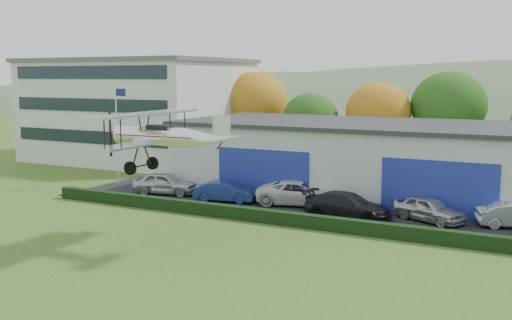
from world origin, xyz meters
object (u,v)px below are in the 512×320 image
at_px(car_1, 225,192).
at_px(car_3, 348,205).
at_px(car_2, 300,193).
at_px(hangar, 455,163).
at_px(car_4, 429,209).
at_px(office_block, 139,109).
at_px(car_0, 165,183).
at_px(biplane, 162,135).
at_px(flagpole, 118,126).

relative_size(car_1, car_3, 0.79).
xyz_separation_m(car_2, car_3, (4.12, -2.12, -0.02)).
height_order(hangar, car_3, hangar).
bearing_deg(car_4, car_2, 110.40).
relative_size(hangar, car_3, 7.50).
distance_m(hangar, car_2, 11.20).
bearing_deg(car_3, office_block, 63.88).
relative_size(car_0, car_1, 1.11).
xyz_separation_m(car_0, biplane, (7.79, -10.88, 4.88)).
distance_m(hangar, flagpole, 25.68).
height_order(car_4, biplane, biplane).
bearing_deg(office_block, car_4, -23.38).
bearing_deg(biplane, car_2, 76.26).
relative_size(office_block, flagpole, 2.57).
relative_size(car_2, car_4, 1.31).
bearing_deg(hangar, office_block, 167.99).
distance_m(hangar, office_block, 33.84).
bearing_deg(car_4, biplane, 160.23).
bearing_deg(car_4, flagpole, 112.22).
relative_size(car_0, car_2, 0.82).
bearing_deg(car_1, car_3, -107.72).
xyz_separation_m(flagpole, car_0, (5.63, -1.57, -3.92)).
distance_m(car_0, car_4, 18.97).
xyz_separation_m(car_0, car_4, (18.97, 0.43, -0.06)).
bearing_deg(car_3, biplane, 149.12).
bearing_deg(car_1, car_0, 74.12).
bearing_deg(flagpole, car_2, -1.66).
distance_m(car_1, car_4, 13.72).
bearing_deg(flagpole, hangar, 13.51).
bearing_deg(car_4, car_1, 117.78).
height_order(car_1, car_3, car_3).
bearing_deg(car_2, flagpole, 73.69).
relative_size(car_1, car_4, 0.97).
xyz_separation_m(office_block, car_3, (28.13, -15.59, -4.38)).
distance_m(office_block, car_4, 35.92).
distance_m(flagpole, car_0, 7.04).
distance_m(car_0, biplane, 14.24).
distance_m(car_0, car_1, 5.27).
height_order(flagpole, car_1, flagpole).
distance_m(car_2, car_3, 4.64).
xyz_separation_m(car_3, car_4, (4.58, 1.44, -0.03)).
relative_size(flagpole, car_0, 1.68).
height_order(office_block, flagpole, office_block).
height_order(office_block, car_1, office_block).
bearing_deg(office_block, car_1, -37.97).
bearing_deg(car_3, car_1, 88.18).
bearing_deg(car_0, hangar, -81.09).
bearing_deg(flagpole, car_3, -7.36).
height_order(hangar, car_2, hangar).
relative_size(car_4, biplane, 0.54).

